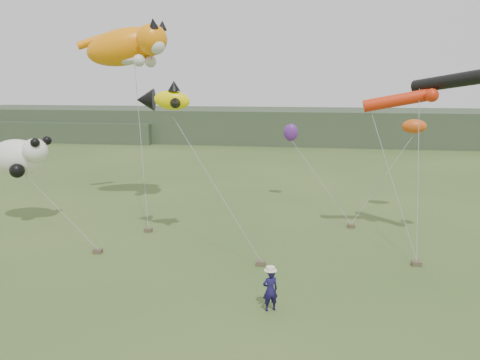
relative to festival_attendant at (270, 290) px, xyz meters
name	(u,v)px	position (x,y,z in m)	size (l,w,h in m)	color
ground	(255,301)	(-0.56, 0.59, -0.71)	(120.00, 120.00, 0.00)	#385123
headland	(275,126)	(-3.67, 45.28, 1.21)	(90.00, 13.00, 4.00)	#2D3D28
festival_attendant	(270,290)	(0.00, 0.00, 0.00)	(0.52, 0.34, 1.41)	#171244
sandbag_anchors	(253,245)	(-1.32, 5.84, -0.61)	(13.76, 6.06, 0.19)	brown
cat_kite	(131,46)	(-8.87, 11.41, 8.55)	(5.90, 3.36, 2.82)	orange
fish_kite	(162,99)	(-5.31, 5.68, 5.85)	(2.62, 1.73, 1.32)	#FFEB02
tube_kites	(432,89)	(6.17, 7.52, 6.29)	(5.16, 2.80, 1.93)	black
panda_kite	(20,157)	(-13.63, 7.57, 2.84)	(3.30, 2.13, 2.05)	white
misc_kites	(359,129)	(3.76, 13.39, 3.97)	(7.84, 3.01, 1.60)	#D24C12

